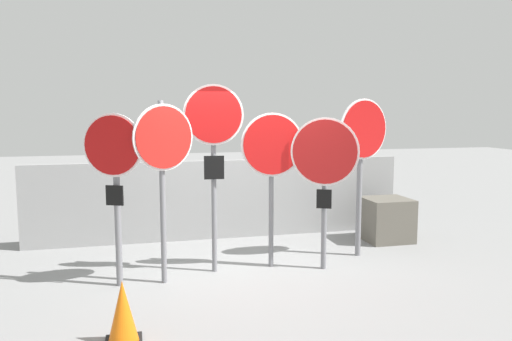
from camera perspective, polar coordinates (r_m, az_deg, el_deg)
The scene contains 10 objects.
ground_plane at distance 7.20m, azimuth -1.27°, elevation -11.30°, with size 40.00×40.00×0.00m, color gray.
fence_back at distance 8.81m, azimuth -3.95°, elevation -3.31°, with size 6.62×0.12×1.38m.
stop_sign_0 at distance 6.45m, azimuth -15.90°, elevation 0.56°, with size 0.73×0.36×2.21m.
stop_sign_1 at distance 6.42m, azimuth -10.53°, elevation 1.97°, with size 0.77×0.39×2.37m.
stop_sign_2 at distance 6.78m, azimuth -4.86°, elevation 3.94°, with size 0.82×0.14×2.60m.
stop_sign_3 at distance 7.00m, azimuth 1.86°, elevation 1.70°, with size 0.90×0.14×2.22m.
stop_sign_4 at distance 6.96m, azimuth 7.85°, elevation 0.80°, with size 0.86×0.44×2.15m.
stop_sign_5 at distance 7.72m, azimuth 12.09°, elevation 2.83°, with size 0.88×0.31×2.42m.
traffic_cone_0 at distance 5.16m, azimuth -14.98°, elevation -15.39°, with size 0.35×0.35×0.62m.
storage_crate at distance 8.96m, azimuth 14.69°, elevation -5.44°, with size 0.76×0.73×0.74m.
Camera 1 is at (-1.49, -6.68, 2.24)m, focal length 35.00 mm.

